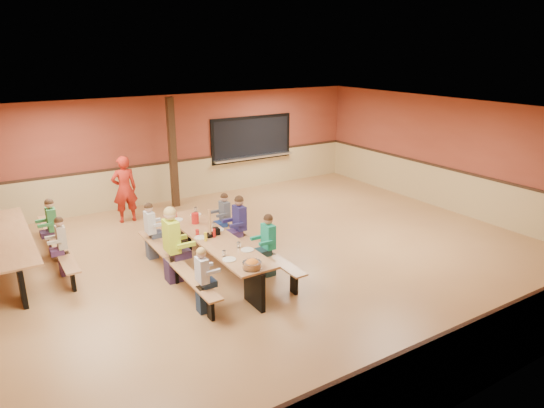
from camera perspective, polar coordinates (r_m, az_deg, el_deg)
ground at (r=10.22m, az=-1.04°, el=-6.55°), size 12.00×12.00×0.00m
room_envelope at (r=9.96m, az=-1.06°, el=-2.93°), size 12.04×10.04×3.02m
kitchen_pass_through at (r=15.15m, az=-2.38°, el=7.49°), size 2.78×0.28×1.38m
structural_post at (r=13.48m, az=-11.60°, el=5.87°), size 0.18×0.18×3.00m
cafeteria_table_main at (r=9.54m, az=-6.80°, el=-5.08°), size 1.91×3.70×0.74m
cafeteria_table_second at (r=10.88m, az=-28.35°, el=-4.26°), size 1.91×3.70×0.74m
seated_child_white_left at (r=8.16m, az=-8.18°, el=-8.93°), size 0.34×0.28×1.15m
seated_adult_yellow at (r=9.24m, az=-11.68°, el=-4.78°), size 0.49×0.40×1.45m
seated_child_grey_left at (r=10.39m, az=-14.11°, el=-3.12°), size 0.36×0.30×1.20m
seated_child_teal_right at (r=9.32m, az=-0.43°, el=-4.91°), size 0.38×0.31×1.23m
seated_child_navy_right at (r=10.24m, az=-3.83°, el=-2.62°), size 0.41×0.34×1.30m
seated_child_char_right at (r=10.83m, az=-5.56°, el=-1.82°), size 0.35×0.29×1.18m
seated_child_green_sec at (r=11.20m, az=-24.40°, el=-2.56°), size 0.38×0.31×1.24m
seated_child_tan_sec at (r=10.19m, az=-23.43°, el=-4.62°), size 0.35×0.29×1.17m
standing_woman at (r=12.69m, az=-16.96°, el=1.68°), size 0.63×0.42×1.70m
punch_pitcher at (r=10.20m, az=-9.03°, el=-1.68°), size 0.16×0.16×0.22m
chip_bowl at (r=8.09m, az=-2.36°, el=-7.11°), size 0.32×0.32×0.15m
napkin_dispenser at (r=9.57m, az=-6.55°, el=-3.19°), size 0.10×0.14×0.13m
condiment_mustard at (r=9.27m, az=-7.82°, el=-3.84°), size 0.06×0.06×0.17m
condiment_ketchup at (r=9.42m, az=-6.82°, el=-3.42°), size 0.06×0.06×0.17m
table_paddle at (r=9.45m, az=-7.32°, el=-3.04°), size 0.16×0.16×0.56m
place_settings at (r=9.44m, az=-6.86°, el=-3.57°), size 0.65×3.30×0.11m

